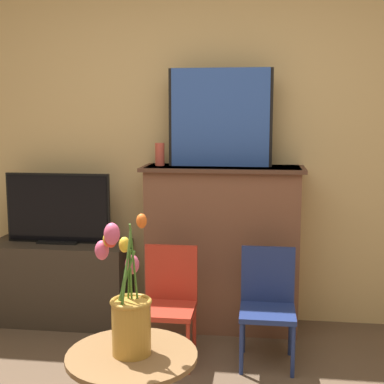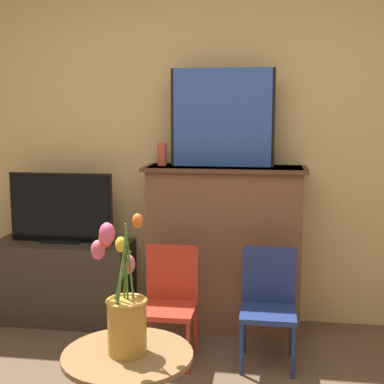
{
  "view_description": "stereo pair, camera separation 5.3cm",
  "coord_description": "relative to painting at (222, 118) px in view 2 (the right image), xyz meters",
  "views": [
    {
      "loc": [
        0.38,
        -1.63,
        1.47
      ],
      "look_at": [
        0.01,
        1.18,
        1.05
      ],
      "focal_mm": 50.0,
      "sensor_mm": 36.0,
      "label": 1
    },
    {
      "loc": [
        0.43,
        -1.62,
        1.47
      ],
      "look_at": [
        0.01,
        1.18,
        1.05
      ],
      "focal_mm": 50.0,
      "sensor_mm": 36.0,
      "label": 2
    }
  ],
  "objects": [
    {
      "name": "wall_back",
      "position": [
        -0.1,
        0.2,
        -0.09
      ],
      "size": [
        8.0,
        0.06,
        2.7
      ],
      "color": "tan",
      "rests_on": "ground"
    },
    {
      "name": "fireplace_mantel",
      "position": [
        0.02,
        -0.01,
        -0.87
      ],
      "size": [
        1.08,
        0.39,
        1.12
      ],
      "color": "brown",
      "rests_on": "ground"
    },
    {
      "name": "painting",
      "position": [
        0.0,
        0.0,
        0.0
      ],
      "size": [
        0.69,
        0.03,
        0.65
      ],
      "color": "black",
      "rests_on": "fireplace_mantel"
    },
    {
      "name": "mantel_candle",
      "position": [
        -0.41,
        -0.01,
        -0.25
      ],
      "size": [
        0.06,
        0.06,
        0.15
      ],
      "color": "#CC4C3D",
      "rests_on": "fireplace_mantel"
    },
    {
      "name": "tv_stand",
      "position": [
        -1.13,
        -0.05,
        -1.16
      ],
      "size": [
        0.97,
        0.4,
        0.57
      ],
      "color": "#382D23",
      "rests_on": "ground"
    },
    {
      "name": "tv_monitor",
      "position": [
        -1.13,
        -0.05,
        -0.64
      ],
      "size": [
        0.74,
        0.12,
        0.49
      ],
      "color": "black",
      "rests_on": "tv_stand"
    },
    {
      "name": "chair_red",
      "position": [
        -0.26,
        -0.53,
        -1.06
      ],
      "size": [
        0.32,
        0.32,
        0.68
      ],
      "color": "#B22D1E",
      "rests_on": "ground"
    },
    {
      "name": "chair_blue",
      "position": [
        0.33,
        -0.49,
        -1.06
      ],
      "size": [
        0.32,
        0.32,
        0.68
      ],
      "color": "navy",
      "rests_on": "ground"
    },
    {
      "name": "vase_tulips",
      "position": [
        -0.21,
        -1.67,
        -0.71
      ],
      "size": [
        0.22,
        0.21,
        0.53
      ],
      "color": "#B78433",
      "rests_on": "side_table"
    }
  ]
}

